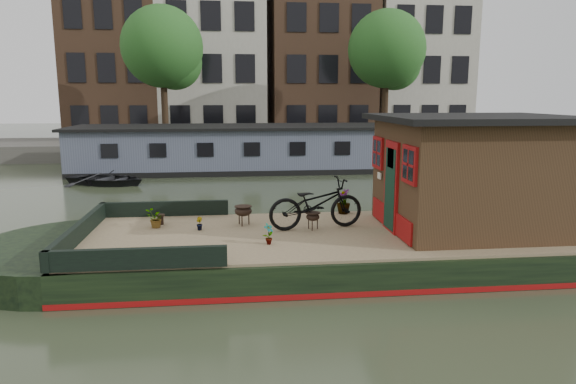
{
  "coord_description": "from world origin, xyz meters",
  "views": [
    {
      "loc": [
        -2.9,
        -10.26,
        3.46
      ],
      "look_at": [
        -1.7,
        0.5,
        1.44
      ],
      "focal_mm": 32.0,
      "sensor_mm": 36.0,
      "label": 1
    }
  ],
  "objects": [
    {
      "name": "ground",
      "position": [
        0.0,
        0.0,
        0.0
      ],
      "size": [
        120.0,
        120.0,
        0.0
      ],
      "primitive_type": "plane",
      "color": "#353F28",
      "rests_on": "ground"
    },
    {
      "name": "cabin",
      "position": [
        2.19,
        0.0,
        1.88
      ],
      "size": [
        4.0,
        3.5,
        2.42
      ],
      "color": "#302013",
      "rests_on": "houseboat_deck"
    },
    {
      "name": "tree_right",
      "position": [
        6.14,
        19.07,
        5.89
      ],
      "size": [
        4.4,
        4.4,
        7.4
      ],
      "color": "#332316",
      "rests_on": "quay"
    },
    {
      "name": "houseboat_deck",
      "position": [
        0.0,
        0.0,
        0.62
      ],
      "size": [
        11.8,
        3.8,
        0.05
      ],
      "primitive_type": "cube",
      "color": "#96865C",
      "rests_on": "houseboat_hull"
    },
    {
      "name": "potted_plant_a",
      "position": [
        -2.21,
        -0.74,
        0.86
      ],
      "size": [
        0.26,
        0.26,
        0.42
      ],
      "primitive_type": "imported",
      "rotation": [
        0.0,
        0.0,
        0.75
      ],
      "color": "#9C642C",
      "rests_on": "houseboat_deck"
    },
    {
      "name": "brazier_front",
      "position": [
        -1.19,
        0.28,
        0.84
      ],
      "size": [
        0.41,
        0.41,
        0.38
      ],
      "primitive_type": null,
      "rotation": [
        0.0,
        0.0,
        -0.19
      ],
      "color": "black",
      "rests_on": "houseboat_deck"
    },
    {
      "name": "quay",
      "position": [
        0.0,
        20.5,
        0.45
      ],
      "size": [
        60.0,
        6.0,
        0.9
      ],
      "primitive_type": "cube",
      "color": "#47443F",
      "rests_on": "ground"
    },
    {
      "name": "houseboat_hull",
      "position": [
        -1.33,
        0.0,
        0.27
      ],
      "size": [
        14.01,
        4.02,
        0.6
      ],
      "color": "black",
      "rests_on": "ground"
    },
    {
      "name": "brazier_rear",
      "position": [
        -2.66,
        0.83,
        0.87
      ],
      "size": [
        0.48,
        0.48,
        0.43
      ],
      "primitive_type": null,
      "rotation": [
        0.0,
        0.0,
        -0.23
      ],
      "color": "black",
      "rests_on": "houseboat_deck"
    },
    {
      "name": "potted_plant_b",
      "position": [
        -3.61,
        0.5,
        0.79
      ],
      "size": [
        0.18,
        0.2,
        0.28
      ],
      "primitive_type": "imported",
      "rotation": [
        0.0,
        0.0,
        2.08
      ],
      "color": "maroon",
      "rests_on": "houseboat_deck"
    },
    {
      "name": "bollard_stbd",
      "position": [
        -5.6,
        -1.7,
        0.75
      ],
      "size": [
        0.17,
        0.17,
        0.2
      ],
      "primitive_type": "cylinder",
      "color": "black",
      "rests_on": "houseboat_deck"
    },
    {
      "name": "bollard_port",
      "position": [
        -4.49,
        1.08,
        0.76
      ],
      "size": [
        0.2,
        0.2,
        0.23
      ],
      "primitive_type": "cylinder",
      "color": "black",
      "rests_on": "houseboat_deck"
    },
    {
      "name": "potted_plant_c",
      "position": [
        -4.56,
        0.79,
        0.86
      ],
      "size": [
        0.49,
        0.48,
        0.41
      ],
      "primitive_type": "imported",
      "rotation": [
        0.0,
        0.0,
        3.84
      ],
      "color": "#A33E2F",
      "rests_on": "houseboat_deck"
    },
    {
      "name": "dinghy",
      "position": [
        -7.86,
        10.63,
        0.34
      ],
      "size": [
        3.95,
        3.48,
        0.68
      ],
      "primitive_type": "imported",
      "rotation": [
        0.0,
        0.0,
        1.15
      ],
      "color": "black",
      "rests_on": "ground"
    },
    {
      "name": "far_houseboat",
      "position": [
        0.0,
        14.0,
        0.97
      ],
      "size": [
        20.4,
        4.4,
        2.11
      ],
      "color": "#51586D",
      "rests_on": "ground"
    },
    {
      "name": "tree_left",
      "position": [
        -6.36,
        19.07,
        5.89
      ],
      "size": [
        4.4,
        4.4,
        7.4
      ],
      "color": "#332316",
      "rests_on": "quay"
    },
    {
      "name": "bow_bulwark",
      "position": [
        -5.07,
        0.0,
        0.82
      ],
      "size": [
        3.0,
        4.0,
        0.35
      ],
      "color": "black",
      "rests_on": "houseboat_deck"
    },
    {
      "name": "potted_plant_d",
      "position": [
        -0.21,
        1.7,
        0.95
      ],
      "size": [
        0.41,
        0.41,
        0.6
      ],
      "primitive_type": "imported",
      "rotation": [
        0.0,
        0.0,
        4.95
      ],
      "color": "#9B312A",
      "rests_on": "houseboat_deck"
    },
    {
      "name": "bicycle",
      "position": [
        -1.11,
        0.36,
        1.2
      ],
      "size": [
        2.17,
        1.05,
        1.09
      ],
      "primitive_type": "imported",
      "rotation": [
        0.0,
        0.0,
        1.73
      ],
      "color": "black",
      "rests_on": "houseboat_deck"
    },
    {
      "name": "townhouse_row",
      "position": [
        0.15,
        27.5,
        7.9
      ],
      "size": [
        27.25,
        8.0,
        16.5
      ],
      "color": "brown",
      "rests_on": "ground"
    }
  ]
}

